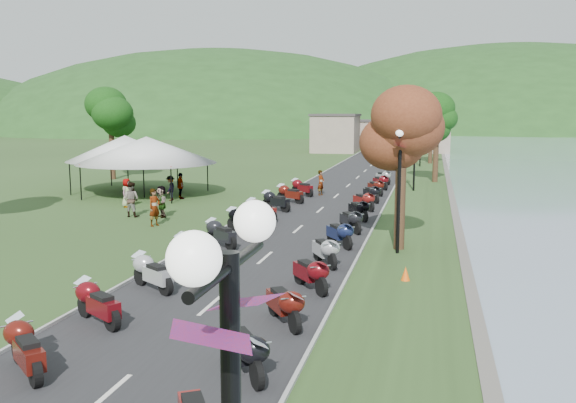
# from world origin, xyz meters

# --- Properties ---
(road) EXTENTS (7.00, 120.00, 0.02)m
(road) POSITION_xyz_m (0.00, 40.00, 0.01)
(road) COLOR #28282A
(road) RESTS_ON ground
(hills_backdrop) EXTENTS (360.00, 120.00, 76.00)m
(hills_backdrop) POSITION_xyz_m (0.00, 200.00, 0.00)
(hills_backdrop) COLOR #285621
(hills_backdrop) RESTS_ON ground
(far_building) EXTENTS (18.00, 16.00, 5.00)m
(far_building) POSITION_xyz_m (-2.00, 85.00, 2.50)
(far_building) COLOR gray
(far_building) RESTS_ON ground
(moto_row_left) EXTENTS (2.60, 41.05, 1.10)m
(moto_row_left) POSITION_xyz_m (-2.33, 14.20, 0.55)
(moto_row_left) COLOR #331411
(moto_row_left) RESTS_ON ground
(moto_row_right) EXTENTS (2.60, 44.95, 1.10)m
(moto_row_right) POSITION_xyz_m (2.51, 20.38, 0.55)
(moto_row_right) COLOR #331411
(moto_row_right) RESTS_ON ground
(vendor_tent_main) EXTENTS (6.29, 6.29, 4.00)m
(vendor_tent_main) POSITION_xyz_m (-12.61, 31.51, 2.00)
(vendor_tent_main) COLOR silver
(vendor_tent_main) RESTS_ON ground
(vendor_tent_side) EXTENTS (5.48, 5.48, 4.00)m
(vendor_tent_side) POSITION_xyz_m (-15.04, 33.06, 2.00)
(vendor_tent_side) COLOR silver
(vendor_tent_side) RESTS_ON ground
(tree_lakeside) EXTENTS (2.81, 2.81, 7.79)m
(tree_lakeside) POSITION_xyz_m (5.01, 18.79, 3.90)
(tree_lakeside) COLOR #174D12
(tree_lakeside) RESTS_ON ground
(pedestrian_a) EXTENTS (0.72, 0.82, 1.89)m
(pedestrian_a) POSITION_xyz_m (-7.19, 21.24, 0.00)
(pedestrian_a) COLOR slate
(pedestrian_a) RESTS_ON ground
(pedestrian_b) EXTENTS (0.97, 0.58, 1.91)m
(pedestrian_b) POSITION_xyz_m (-9.61, 23.43, 0.00)
(pedestrian_b) COLOR slate
(pedestrian_b) RESTS_ON ground
(pedestrian_c) EXTENTS (0.57, 1.09, 1.61)m
(pedestrian_c) POSITION_xyz_m (-10.04, 29.52, 0.00)
(pedestrian_c) COLOR slate
(pedestrian_c) RESTS_ON ground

